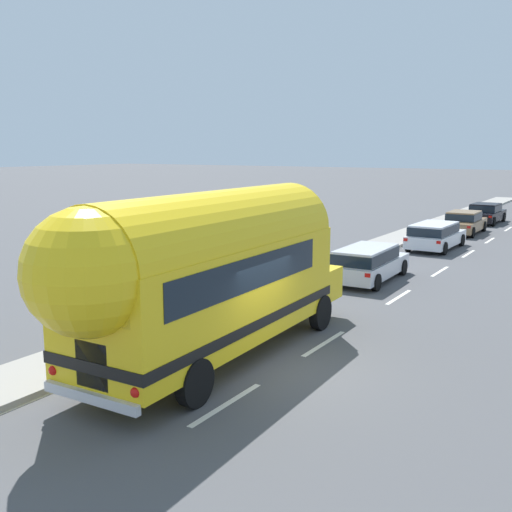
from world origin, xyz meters
name	(u,v)px	position (x,y,z in m)	size (l,w,h in m)	color
ground_plane	(282,370)	(0.00, 0.00, 0.00)	(300.00, 300.00, 0.00)	#4C4C4F
lane_markings	(382,267)	(-2.45, 13.11, 0.00)	(3.60, 80.00, 0.01)	silver
sidewalk_slab	(308,272)	(-4.47, 10.00, 0.07)	(2.00, 90.00, 0.15)	gray
painted_bus	(205,270)	(-1.71, -0.64, 2.31)	(2.81, 10.57, 4.12)	yellow
car_lead	(368,261)	(-1.89, 10.01, 0.79)	(1.99, 4.72, 1.37)	silver
car_second	(435,234)	(-1.81, 18.97, 0.79)	(2.06, 4.72, 1.37)	white
car_third	(464,222)	(-1.96, 25.77, 0.74)	(1.98, 4.70, 1.37)	olive
car_fourth	(486,212)	(-1.96, 32.03, 0.74)	(2.07, 4.69, 1.37)	black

